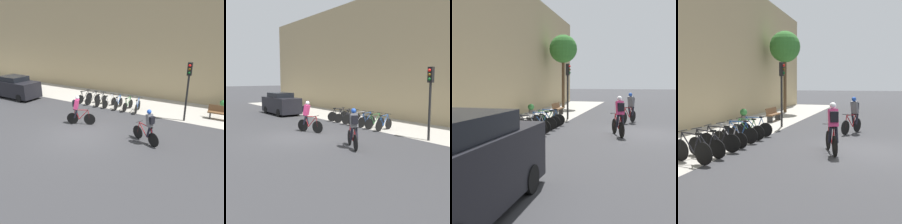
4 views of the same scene
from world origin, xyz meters
The scene contains 16 objects.
ground centered at (0.00, 0.00, 0.00)m, with size 200.00×200.00×0.00m, color #333335.
kerb_strip centered at (0.00, 6.75, 0.00)m, with size 44.00×4.50×0.01m, color #A39E93.
building_facade centered at (0.00, 9.30, 4.85)m, with size 44.00×0.60×9.69m, color tan.
cyclist_pink centered at (-0.97, 1.07, 0.95)m, with size 1.64×0.73×1.79m.
cyclist_grey centered at (3.57, 0.75, 0.95)m, with size 1.66×0.82×1.79m.
parked_bike_0 centered at (-3.37, 4.98, 0.41)m, with size 0.47×1.65×0.98m.
parked_bike_1 centered at (-2.60, 4.98, 0.39)m, with size 0.48×1.62×0.95m.
parked_bike_2 centered at (-1.84, 4.98, 0.40)m, with size 0.46×1.67×0.97m.
parked_bike_3 centered at (-1.07, 4.98, 0.38)m, with size 0.46×1.62×0.94m.
parked_bike_4 centered at (-0.31, 4.98, 0.39)m, with size 0.46×1.60×0.96m.
parked_bike_5 centered at (0.45, 4.98, 0.39)m, with size 0.46×1.62×0.96m.
parked_bike_6 centered at (1.22, 4.98, 0.39)m, with size 0.47×1.62×0.96m.
traffic_light_pole centered at (4.47, 4.81, 2.51)m, with size 0.26×0.30×3.62m.
bench centered at (6.56, 6.13, 0.47)m, with size 1.80×0.44×0.89m.
parked_car centered at (-9.38, 3.27, 0.90)m, with size 4.30×1.84×1.85m.
potted_plant centered at (6.44, 8.22, 0.44)m, with size 0.48×0.48×0.78m.
Camera 1 is at (6.85, -8.59, 5.11)m, focal length 35.00 mm.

